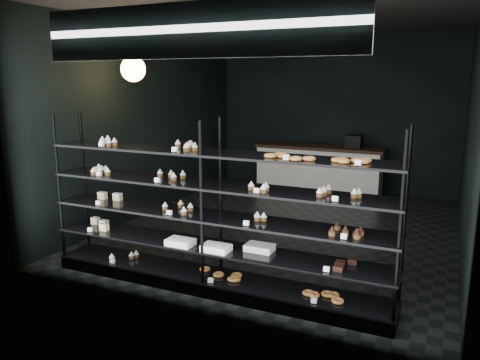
# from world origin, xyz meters

# --- Properties ---
(room) EXTENTS (5.01, 6.01, 3.20)m
(room) POSITION_xyz_m (0.00, 0.00, 1.60)
(room) COLOR black
(room) RESTS_ON ground
(display_shelf) EXTENTS (4.00, 0.50, 1.91)m
(display_shelf) POSITION_xyz_m (-0.07, -2.45, 0.63)
(display_shelf) COLOR black
(display_shelf) RESTS_ON room
(signage) EXTENTS (3.30, 0.05, 0.50)m
(signage) POSITION_xyz_m (0.00, -2.93, 2.75)
(signage) COLOR #0D1741
(signage) RESTS_ON room
(pendant_lamp) EXTENTS (0.34, 0.34, 0.90)m
(pendant_lamp) POSITION_xyz_m (-1.88, -1.27, 2.45)
(pendant_lamp) COLOR black
(pendant_lamp) RESTS_ON room
(service_counter) EXTENTS (2.60, 0.65, 1.23)m
(service_counter) POSITION_xyz_m (-0.15, 2.50, 0.50)
(service_counter) COLOR silver
(service_counter) RESTS_ON room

